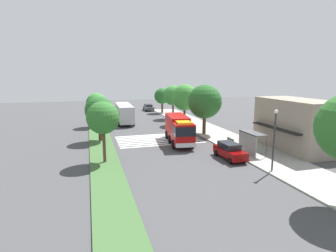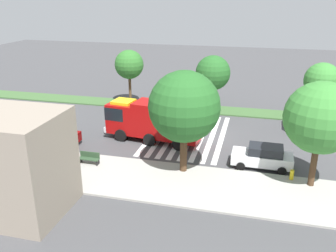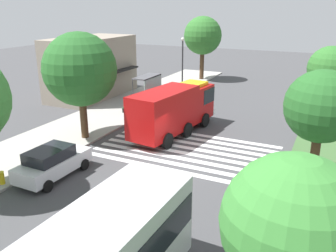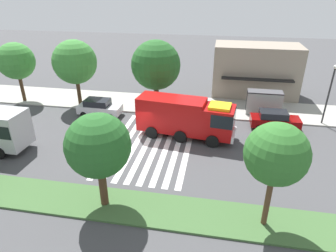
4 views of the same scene
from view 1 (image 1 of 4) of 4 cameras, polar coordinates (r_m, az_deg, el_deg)
ground_plane at (r=39.85m, az=-2.49°, el=-2.35°), size 120.00×120.00×0.00m
sidewalk at (r=42.93m, az=9.60°, el=-1.44°), size 60.00×5.74×0.14m
median_strip at (r=38.79m, az=-13.90°, el=-2.92°), size 60.00×3.00×0.14m
crosswalk at (r=38.44m, az=-1.96°, el=-2.83°), size 6.75×11.50×0.01m
fire_truck at (r=35.94m, az=2.34°, el=-0.56°), size 8.90×3.55×3.53m
parked_car_west at (r=68.93m, az=-4.10°, el=3.92°), size 4.58×2.14×1.63m
parked_car_mid at (r=46.04m, az=2.22°, el=0.58°), size 4.48×2.14×1.75m
parked_car_east at (r=30.35m, az=12.75°, el=-5.06°), size 4.53×2.08×1.76m
transit_bus at (r=51.82m, az=-9.11°, el=2.90°), size 10.19×3.08×3.47m
bus_stop_shelter at (r=32.15m, az=16.73°, el=-2.55°), size 3.50×1.40×2.46m
bench_near_shelter at (r=35.75m, az=13.11°, el=-3.19°), size 1.60×0.50×0.90m
street_lamp at (r=26.81m, az=21.32°, el=-1.75°), size 0.36×0.36×5.77m
storefront_building at (r=36.27m, az=25.04°, el=0.25°), size 9.88×5.74×6.12m
sidewalk_tree_far_west at (r=64.16m, az=-1.23°, el=6.26°), size 3.66×3.66×5.71m
sidewalk_tree_west at (r=55.87m, az=1.07°, el=6.37°), size 4.05×4.05×6.66m
sidewalk_tree_center at (r=49.24m, az=3.50°, el=5.98°), size 4.68×4.68×7.16m
sidewalk_tree_east at (r=41.06m, az=7.67°, el=5.05°), size 5.03×5.03×7.41m
median_tree_far_west at (r=48.72m, az=-14.68°, el=4.52°), size 3.60×3.60×5.73m
median_tree_west at (r=37.67m, az=-14.16°, el=3.11°), size 3.78×3.78×6.01m
median_tree_center at (r=28.13m, az=-13.42°, el=1.62°), size 3.30×3.30×6.25m
fire_hydrant at (r=48.52m, az=3.37°, el=0.60°), size 0.28×0.28×0.70m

